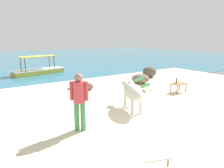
% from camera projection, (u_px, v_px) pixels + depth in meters
% --- Properties ---
extents(sand_beach, '(18.00, 14.00, 0.04)m').
position_uv_depth(sand_beach, '(166.00, 115.00, 6.66)').
color(sand_beach, beige).
rests_on(sand_beach, ground).
extents(water_surface, '(60.00, 36.00, 0.03)m').
position_uv_depth(water_surface, '(29.00, 59.00, 24.53)').
color(water_surface, teal).
rests_on(water_surface, ground).
extents(cow, '(0.97, 1.81, 1.02)m').
position_uv_depth(cow, '(132.00, 92.00, 7.01)').
color(cow, beige).
rests_on(cow, sand_beach).
extents(low_bench_table, '(0.78, 0.48, 0.44)m').
position_uv_depth(low_bench_table, '(179.00, 85.00, 9.38)').
color(low_bench_table, olive).
rests_on(low_bench_table, sand_beach).
extents(bottle, '(0.07, 0.07, 0.30)m').
position_uv_depth(bottle, '(176.00, 81.00, 9.31)').
color(bottle, brown).
rests_on(bottle, low_bench_table).
extents(deck_chair_near, '(0.85, 0.93, 0.68)m').
position_uv_depth(deck_chair_near, '(169.00, 164.00, 3.43)').
color(deck_chair_near, olive).
rests_on(deck_chair_near, sand_beach).
extents(deck_chair_far, '(0.93, 0.88, 0.68)m').
position_uv_depth(deck_chair_far, '(142.00, 83.00, 9.74)').
color(deck_chair_far, olive).
rests_on(deck_chair_far, sand_beach).
extents(person_standing, '(0.42, 0.35, 1.62)m').
position_uv_depth(person_standing, '(79.00, 98.00, 5.34)').
color(person_standing, '#428956').
rests_on(person_standing, sand_beach).
extents(shore_rock_large, '(0.62, 0.66, 0.35)m').
position_uv_depth(shore_rock_large, '(89.00, 86.00, 9.86)').
color(shore_rock_large, '#756651').
rests_on(shore_rock_large, sand_beach).
extents(shore_rock_medium, '(1.32, 1.32, 0.53)m').
position_uv_depth(shore_rock_medium, '(140.00, 79.00, 11.27)').
color(shore_rock_medium, '#756651').
rests_on(shore_rock_medium, sand_beach).
extents(shore_rock_small, '(0.69, 0.75, 0.34)m').
position_uv_depth(shore_rock_small, '(75.00, 85.00, 10.18)').
color(shore_rock_small, '#6B5B4C').
rests_on(shore_rock_small, sand_beach).
extents(shore_rock_flat, '(1.07, 1.00, 0.70)m').
position_uv_depth(shore_rock_flat, '(150.00, 72.00, 13.04)').
color(shore_rock_flat, brown).
rests_on(shore_rock_flat, sand_beach).
extents(boat_yellow, '(3.83, 1.86, 1.29)m').
position_uv_depth(boat_yellow, '(39.00, 70.00, 14.44)').
color(boat_yellow, gold).
rests_on(boat_yellow, water_surface).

